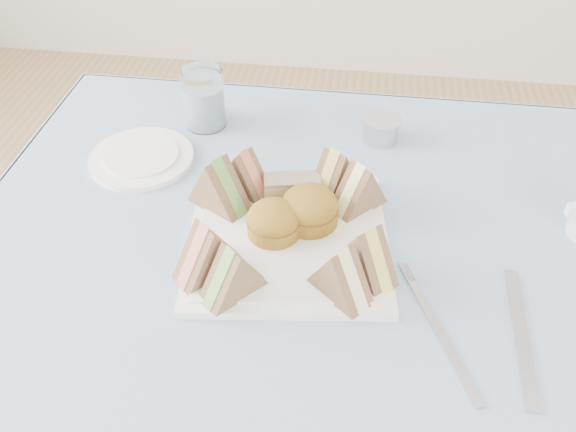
# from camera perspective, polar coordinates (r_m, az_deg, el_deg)

# --- Properties ---
(tablecloth) EXTENTS (1.02, 1.02, 0.01)m
(tablecloth) POSITION_cam_1_polar(r_m,az_deg,el_deg) (0.78, 2.48, -7.65)
(tablecloth) COLOR #9ABBD9
(tablecloth) RESTS_ON table
(serving_plate) EXTENTS (0.30, 0.30, 0.01)m
(serving_plate) POSITION_cam_1_polar(r_m,az_deg,el_deg) (0.84, -0.00, -2.25)
(serving_plate) COLOR white
(serving_plate) RESTS_ON tablecloth
(sandwich_fl_a) EXTENTS (0.09, 0.09, 0.08)m
(sandwich_fl_a) POSITION_cam_1_polar(r_m,az_deg,el_deg) (0.77, -7.54, -3.05)
(sandwich_fl_a) COLOR brown
(sandwich_fl_a) RESTS_ON serving_plate
(sandwich_fl_b) EXTENTS (0.08, 0.09, 0.07)m
(sandwich_fl_b) POSITION_cam_1_polar(r_m,az_deg,el_deg) (0.74, -5.18, -5.13)
(sandwich_fl_b) COLOR brown
(sandwich_fl_b) RESTS_ON serving_plate
(sandwich_fr_a) EXTENTS (0.09, 0.09, 0.08)m
(sandwich_fr_a) POSITION_cam_1_polar(r_m,az_deg,el_deg) (0.77, 7.40, -3.29)
(sandwich_fr_a) COLOR brown
(sandwich_fr_a) RESTS_ON serving_plate
(sandwich_fr_b) EXTENTS (0.09, 0.08, 0.07)m
(sandwich_fr_b) POSITION_cam_1_polar(r_m,az_deg,el_deg) (0.74, 4.97, -5.22)
(sandwich_fr_b) COLOR brown
(sandwich_fr_b) RESTS_ON serving_plate
(sandwich_bl_a) EXTENTS (0.10, 0.08, 0.08)m
(sandwich_bl_a) POSITION_cam_1_polar(r_m,az_deg,el_deg) (0.86, -6.57, 3.10)
(sandwich_bl_a) COLOR brown
(sandwich_bl_a) RESTS_ON serving_plate
(sandwich_bl_b) EXTENTS (0.09, 0.07, 0.07)m
(sandwich_bl_b) POSITION_cam_1_polar(r_m,az_deg,el_deg) (0.89, -4.12, 4.20)
(sandwich_bl_b) COLOR brown
(sandwich_bl_b) RESTS_ON serving_plate
(sandwich_br_a) EXTENTS (0.09, 0.09, 0.08)m
(sandwich_br_a) POSITION_cam_1_polar(r_m,az_deg,el_deg) (0.86, 6.69, 2.79)
(sandwich_br_a) COLOR brown
(sandwich_br_a) RESTS_ON serving_plate
(sandwich_br_b) EXTENTS (0.08, 0.09, 0.07)m
(sandwich_br_b) POSITION_cam_1_polar(r_m,az_deg,el_deg) (0.89, 4.32, 4.18)
(sandwich_br_b) COLOR brown
(sandwich_br_b) RESTS_ON serving_plate
(scone_left) EXTENTS (0.08, 0.08, 0.05)m
(scone_left) POSITION_cam_1_polar(r_m,az_deg,el_deg) (0.82, -1.35, -0.46)
(scone_left) COLOR #996D18
(scone_left) RESTS_ON serving_plate
(scone_right) EXTENTS (0.11, 0.11, 0.05)m
(scone_right) POSITION_cam_1_polar(r_m,az_deg,el_deg) (0.84, 2.02, 0.72)
(scone_right) COLOR #996D18
(scone_right) RESTS_ON serving_plate
(pastry_slice) EXTENTS (0.09, 0.05, 0.04)m
(pastry_slice) POSITION_cam_1_polar(r_m,az_deg,el_deg) (0.88, 0.39, 2.63)
(pastry_slice) COLOR beige
(pastry_slice) RESTS_ON serving_plate
(side_plate) EXTENTS (0.22, 0.22, 0.01)m
(side_plate) POSITION_cam_1_polar(r_m,az_deg,el_deg) (1.01, -13.53, 5.30)
(side_plate) COLOR white
(side_plate) RESTS_ON tablecloth
(water_glass) EXTENTS (0.09, 0.09, 0.10)m
(water_glass) POSITION_cam_1_polar(r_m,az_deg,el_deg) (1.06, -7.89, 10.86)
(water_glass) COLOR white
(water_glass) RESTS_ON tablecloth
(tea_strainer) EXTENTS (0.09, 0.09, 0.04)m
(tea_strainer) POSITION_cam_1_polar(r_m,az_deg,el_deg) (1.04, 8.71, 7.94)
(tea_strainer) COLOR silver
(tea_strainer) RESTS_ON tablecloth
(knife) EXTENTS (0.02, 0.21, 0.00)m
(knife) POSITION_cam_1_polar(r_m,az_deg,el_deg) (0.79, 20.97, -10.31)
(knife) COLOR silver
(knife) RESTS_ON tablecloth
(fork) EXTENTS (0.08, 0.18, 0.00)m
(fork) POSITION_cam_1_polar(r_m,az_deg,el_deg) (0.75, 14.32, -11.13)
(fork) COLOR silver
(fork) RESTS_ON tablecloth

